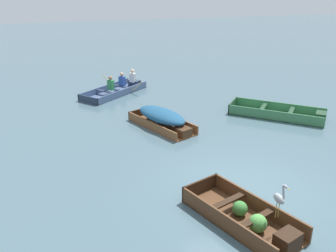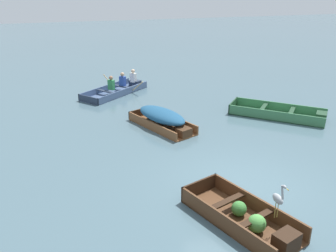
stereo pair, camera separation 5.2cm
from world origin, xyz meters
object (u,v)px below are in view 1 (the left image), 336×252
dinghy_dark_varnish_foreground (247,218)px  skiff_wooden_brown_mid_moored (162,118)px  rowboat_slate_blue_with_crew (117,89)px  heron_on_dinghy (279,198)px  skiff_green_near_moored (281,114)px

dinghy_dark_varnish_foreground → skiff_wooden_brown_mid_moored: 5.94m
rowboat_slate_blue_with_crew → heron_on_dinghy: 11.23m
dinghy_dark_varnish_foreground → skiff_wooden_brown_mid_moored: skiff_wooden_brown_mid_moored is taller
rowboat_slate_blue_with_crew → skiff_green_near_moored: bearing=-42.0°
skiff_wooden_brown_mid_moored → heron_on_dinghy: heron_on_dinghy is taller
skiff_wooden_brown_mid_moored → heron_on_dinghy: bearing=-84.2°
rowboat_slate_blue_with_crew → heron_on_dinghy: size_ratio=3.94×
skiff_green_near_moored → rowboat_slate_blue_with_crew: (-5.47, 4.93, 0.06)m
dinghy_dark_varnish_foreground → skiff_wooden_brown_mid_moored: size_ratio=1.02×
skiff_wooden_brown_mid_moored → rowboat_slate_blue_with_crew: rowboat_slate_blue_with_crew is taller
dinghy_dark_varnish_foreground → rowboat_slate_blue_with_crew: (-1.09, 10.63, 0.03)m
skiff_green_near_moored → heron_on_dinghy: size_ratio=4.05×
dinghy_dark_varnish_foreground → skiff_green_near_moored: size_ratio=0.87×
dinghy_dark_varnish_foreground → heron_on_dinghy: 0.96m
dinghy_dark_varnish_foreground → heron_on_dinghy: heron_on_dinghy is taller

